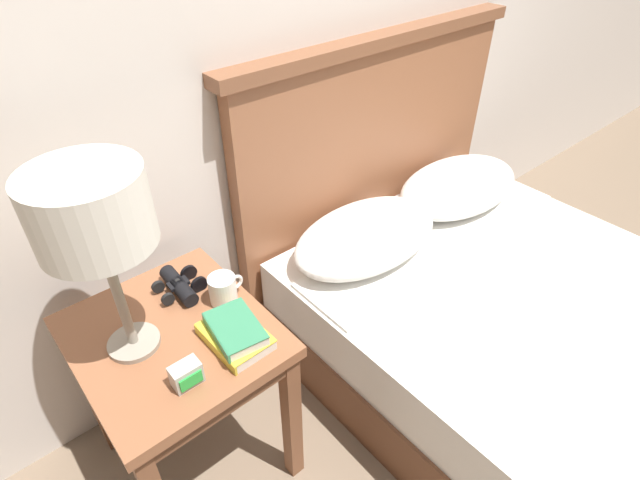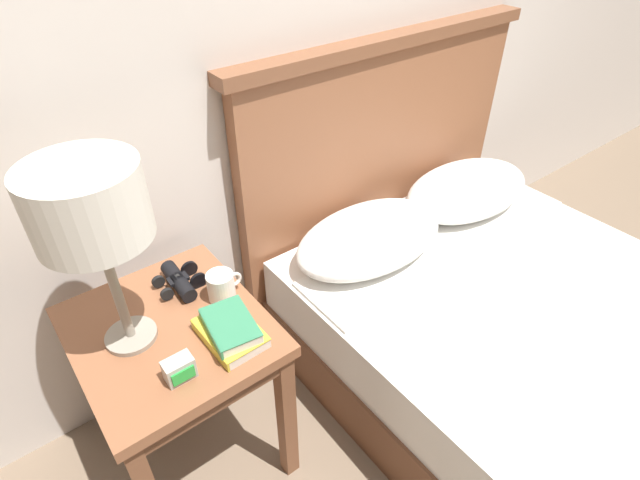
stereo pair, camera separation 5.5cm
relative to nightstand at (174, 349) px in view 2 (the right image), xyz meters
The scene contains 8 objects.
nightstand is the anchor object (origin of this frame).
bed 1.20m from the nightstand, 27.20° to the right, with size 1.35×1.92×1.10m.
table_lamp 0.50m from the nightstand, 166.55° to the left, with size 0.25×0.25×0.50m.
book_on_nightstand 0.20m from the nightstand, 50.22° to the right, with size 0.13×0.19×0.03m.
book_stacked_on_top 0.22m from the nightstand, 50.20° to the right, with size 0.13×0.18×0.03m.
binoculars_pair 0.19m from the nightstand, 52.84° to the left, with size 0.14×0.16×0.05m.
coffee_mug 0.22m from the nightstand, ahead, with size 0.10×0.08×0.08m.
alarm_clock 0.21m from the nightstand, 103.64° to the right, with size 0.07×0.05×0.06m.
Camera 2 is at (-0.76, -0.39, 1.57)m, focal length 28.00 mm.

